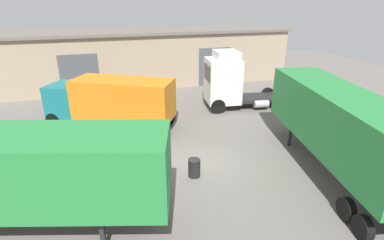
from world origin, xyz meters
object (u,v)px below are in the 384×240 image
object	(u,v)px
box_truck_teal	(111,100)
tractor_unit_white	(230,82)
gravel_pile	(337,101)
container_trailer_black	(338,123)
oil_drum	(194,168)
container_trailer_green	(12,173)

from	to	relation	value
box_truck_teal	tractor_unit_white	bearing A→B (deg)	-141.84
tractor_unit_white	gravel_pile	size ratio (longest dim) A/B	1.83
container_trailer_black	oil_drum	distance (m)	6.88
container_trailer_black	gravel_pile	world-z (taller)	container_trailer_black
container_trailer_black	gravel_pile	distance (m)	9.20
tractor_unit_white	oil_drum	bearing A→B (deg)	64.80
container_trailer_green	container_trailer_black	size ratio (longest dim) A/B	1.00
box_truck_teal	gravel_pile	size ratio (longest dim) A/B	2.11
tractor_unit_white	gravel_pile	world-z (taller)	tractor_unit_white
container_trailer_green	container_trailer_black	bearing A→B (deg)	17.13
box_truck_teal	container_trailer_green	bearing A→B (deg)	97.91
tractor_unit_white	container_trailer_green	world-z (taller)	tractor_unit_white
gravel_pile	tractor_unit_white	bearing A→B (deg)	153.22
tractor_unit_white	box_truck_teal	world-z (taller)	tractor_unit_white
tractor_unit_white	container_trailer_black	distance (m)	10.18
box_truck_teal	gravel_pile	bearing A→B (deg)	-158.21
container_trailer_black	oil_drum	size ratio (longest dim) A/B	11.95
oil_drum	box_truck_teal	bearing A→B (deg)	114.11
container_trailer_black	box_truck_teal	bearing A→B (deg)	59.55
tractor_unit_white	box_truck_teal	size ratio (longest dim) A/B	0.86
container_trailer_green	gravel_pile	size ratio (longest dim) A/B	2.69
tractor_unit_white	container_trailer_black	bearing A→B (deg)	102.38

